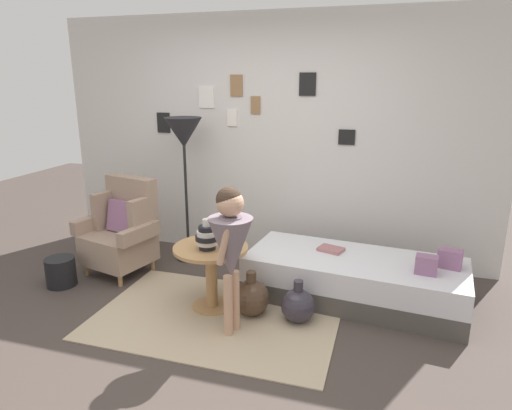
# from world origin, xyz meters

# --- Properties ---
(ground_plane) EXTENTS (12.00, 12.00, 0.00)m
(ground_plane) POSITION_xyz_m (0.00, 0.00, 0.00)
(ground_plane) COLOR #423833
(gallery_wall) EXTENTS (4.80, 0.12, 2.60)m
(gallery_wall) POSITION_xyz_m (-0.00, 1.95, 1.30)
(gallery_wall) COLOR silver
(gallery_wall) RESTS_ON ground
(rug) EXTENTS (2.01, 1.35, 0.01)m
(rug) POSITION_xyz_m (-0.03, 0.40, 0.01)
(rug) COLOR tan
(rug) RESTS_ON ground
(armchair) EXTENTS (0.85, 0.72, 0.97)m
(armchair) POSITION_xyz_m (-1.31, 1.03, 0.44)
(armchair) COLOR tan
(armchair) RESTS_ON ground
(daybed) EXTENTS (1.97, 0.98, 0.40)m
(daybed) POSITION_xyz_m (1.04, 1.07, 0.20)
(daybed) COLOR #4C4742
(daybed) RESTS_ON ground
(pillow_head) EXTENTS (0.21, 0.16, 0.16)m
(pillow_head) POSITION_xyz_m (1.81, 1.09, 0.48)
(pillow_head) COLOR gray
(pillow_head) RESTS_ON daybed
(pillow_mid) EXTENTS (0.19, 0.14, 0.15)m
(pillow_mid) POSITION_xyz_m (1.62, 0.91, 0.48)
(pillow_mid) COLOR gray
(pillow_mid) RESTS_ON daybed
(side_table) EXTENTS (0.64, 0.64, 0.57)m
(side_table) POSITION_xyz_m (-0.13, 0.55, 0.42)
(side_table) COLOR tan
(side_table) RESTS_ON ground
(vase_striped) EXTENTS (0.20, 0.20, 0.26)m
(vase_striped) POSITION_xyz_m (-0.14, 0.49, 0.68)
(vase_striped) COLOR black
(vase_striped) RESTS_ON side_table
(floor_lamp) EXTENTS (0.39, 0.39, 1.55)m
(floor_lamp) POSITION_xyz_m (-0.81, 1.52, 1.34)
(floor_lamp) COLOR black
(floor_lamp) RESTS_ON ground
(person_child) EXTENTS (0.34, 0.34, 1.19)m
(person_child) POSITION_xyz_m (0.17, 0.22, 0.76)
(person_child) COLOR tan
(person_child) RESTS_ON ground
(book_on_daybed) EXTENTS (0.26, 0.22, 0.03)m
(book_on_daybed) POSITION_xyz_m (0.80, 1.18, 0.42)
(book_on_daybed) COLOR #A5686B
(book_on_daybed) RESTS_ON daybed
(demijohn_near) EXTENTS (0.31, 0.31, 0.39)m
(demijohn_near) POSITION_xyz_m (0.24, 0.53, 0.16)
(demijohn_near) COLOR #473323
(demijohn_near) RESTS_ON ground
(demijohn_far) EXTENTS (0.28, 0.28, 0.37)m
(demijohn_far) POSITION_xyz_m (0.64, 0.54, 0.14)
(demijohn_far) COLOR #332D38
(demijohn_far) RESTS_ON ground
(magazine_basket) EXTENTS (0.28, 0.28, 0.28)m
(magazine_basket) POSITION_xyz_m (-1.69, 0.53, 0.14)
(magazine_basket) COLOR black
(magazine_basket) RESTS_ON ground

